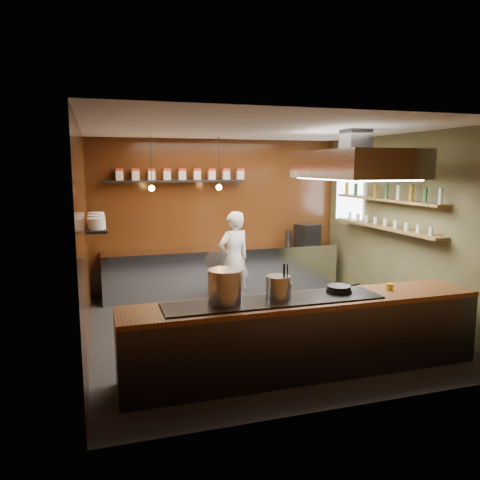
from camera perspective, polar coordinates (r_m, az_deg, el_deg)
name	(u,v)px	position (r m, az deg, el deg)	size (l,w,h in m)	color
floor	(260,329)	(7.33, 2.48, -10.76)	(5.00, 5.00, 0.00)	black
back_wall	(219,216)	(9.34, -2.60, 2.97)	(5.00, 5.00, 0.00)	#331309
left_wall	(84,240)	(6.57, -18.44, 0.00)	(5.00, 5.00, 0.00)	#331309
right_wall	(404,226)	(8.15, 19.37, 1.60)	(5.00, 5.00, 0.00)	#444527
ceiling	(262,129)	(6.92, 2.65, 13.34)	(5.00, 5.00, 0.00)	silver
window_pane	(349,196)	(9.50, 13.16, 5.27)	(1.00, 1.00, 0.00)	white
prep_counter	(223,271)	(9.20, -2.04, -3.75)	(4.60, 0.65, 0.90)	silver
pass_counter	(305,335)	(5.77, 7.90, -11.44)	(4.40, 0.72, 0.94)	#38383D
tin_shelf	(174,181)	(8.97, -8.02, 7.13)	(2.60, 0.26, 0.04)	black
plate_shelf	(96,227)	(7.55, -17.10, 1.56)	(0.30, 1.40, 0.04)	black
bottle_shelf_upper	(386,200)	(8.26, 17.39, 4.72)	(0.26, 2.80, 0.04)	brown
bottle_shelf_lower	(385,227)	(8.30, 17.24, 1.49)	(0.26, 2.80, 0.04)	brown
extractor_hood	(355,164)	(7.09, 13.81, 8.98)	(1.20, 2.00, 0.72)	#38383D
pendant_left	(152,185)	(8.25, -10.73, 6.58)	(0.10, 0.10, 0.95)	black
pendant_right	(219,184)	(8.47, -2.59, 6.78)	(0.10, 0.10, 0.95)	black
storage_tins	(182,174)	(9.00, -7.09, 8.00)	(2.43, 0.13, 0.22)	beige
plate_stacks	(96,220)	(7.54, -17.13, 2.31)	(0.26, 1.16, 0.16)	white
bottles	(387,191)	(8.25, 17.43, 5.69)	(0.06, 2.66, 0.24)	silver
wine_glasses	(385,222)	(8.29, 17.26, 2.07)	(0.07, 2.37, 0.13)	silver
stockpot_large	(225,286)	(5.31, -1.78, -5.64)	(0.40, 0.40, 0.38)	#B6B9BE
stockpot_small	(278,287)	(5.50, 4.68, -5.76)	(0.29, 0.29, 0.27)	#B4B7BB
utensil_crock	(285,291)	(5.50, 5.53, -6.18)	(0.15, 0.15, 0.19)	silver
frying_pan	(339,289)	(5.92, 11.99, -5.84)	(0.48, 0.32, 0.08)	black
butter_jar	(390,287)	(6.24, 17.78, -5.46)	(0.10, 0.10, 0.09)	gold
espresso_machine	(307,234)	(9.61, 8.20, 0.69)	(0.41, 0.39, 0.41)	black
chef	(234,259)	(8.30, -0.76, -2.33)	(0.62, 0.41, 1.70)	white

